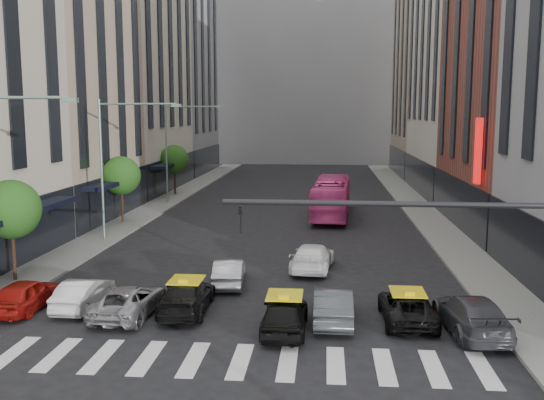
% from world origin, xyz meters
% --- Properties ---
extents(ground, '(160.00, 160.00, 0.00)m').
position_xyz_m(ground, '(0.00, 0.00, 0.00)').
color(ground, black).
rests_on(ground, ground).
extents(sidewalk_left, '(3.00, 96.00, 0.15)m').
position_xyz_m(sidewalk_left, '(-11.50, 30.00, 0.07)').
color(sidewalk_left, slate).
rests_on(sidewalk_left, ground).
extents(sidewalk_right, '(3.00, 96.00, 0.15)m').
position_xyz_m(sidewalk_right, '(11.50, 30.00, 0.07)').
color(sidewalk_right, slate).
rests_on(sidewalk_right, ground).
extents(building_left_b, '(8.00, 16.00, 24.00)m').
position_xyz_m(building_left_b, '(-17.00, 28.00, 12.00)').
color(building_left_b, tan).
rests_on(building_left_b, ground).
extents(building_left_c, '(8.00, 20.00, 36.00)m').
position_xyz_m(building_left_c, '(-17.00, 46.00, 18.00)').
color(building_left_c, beige).
rests_on(building_left_c, ground).
extents(building_left_d, '(8.00, 18.00, 30.00)m').
position_xyz_m(building_left_d, '(-17.00, 65.00, 15.00)').
color(building_left_d, gray).
rests_on(building_left_d, ground).
extents(building_right_b, '(8.00, 18.00, 26.00)m').
position_xyz_m(building_right_b, '(17.00, 27.00, 13.00)').
color(building_right_b, brown).
rests_on(building_right_b, ground).
extents(building_right_d, '(8.00, 18.00, 28.00)m').
position_xyz_m(building_right_d, '(17.00, 65.00, 14.00)').
color(building_right_d, tan).
rests_on(building_right_d, ground).
extents(building_far, '(30.00, 10.00, 36.00)m').
position_xyz_m(building_far, '(0.00, 85.00, 18.00)').
color(building_far, gray).
rests_on(building_far, ground).
extents(tree_near, '(2.88, 2.88, 4.95)m').
position_xyz_m(tree_near, '(-11.80, 10.00, 3.65)').
color(tree_near, black).
rests_on(tree_near, sidewalk_left).
extents(tree_mid, '(2.88, 2.88, 4.95)m').
position_xyz_m(tree_mid, '(-11.80, 26.00, 3.65)').
color(tree_mid, black).
rests_on(tree_mid, sidewalk_left).
extents(tree_far, '(2.88, 2.88, 4.95)m').
position_xyz_m(tree_far, '(-11.80, 42.00, 3.65)').
color(tree_far, black).
rests_on(tree_far, sidewalk_left).
extents(streetlamp_mid, '(5.38, 0.25, 9.00)m').
position_xyz_m(streetlamp_mid, '(-10.04, 20.00, 5.90)').
color(streetlamp_mid, gray).
rests_on(streetlamp_mid, sidewalk_left).
extents(streetlamp_far, '(5.38, 0.25, 9.00)m').
position_xyz_m(streetlamp_far, '(-10.04, 36.00, 5.90)').
color(streetlamp_far, gray).
rests_on(streetlamp_far, sidewalk_left).
extents(traffic_signal, '(10.10, 0.20, 6.00)m').
position_xyz_m(traffic_signal, '(7.69, -1.00, 4.47)').
color(traffic_signal, black).
rests_on(traffic_signal, ground).
extents(liberty_sign, '(0.30, 0.70, 4.00)m').
position_xyz_m(liberty_sign, '(12.60, 20.00, 6.00)').
color(liberty_sign, red).
rests_on(liberty_sign, ground).
extents(car_red, '(1.70, 4.02, 1.36)m').
position_xyz_m(car_red, '(-9.20, 6.00, 0.68)').
color(car_red, maroon).
rests_on(car_red, ground).
extents(car_white_front, '(1.46, 3.95, 1.29)m').
position_xyz_m(car_white_front, '(-6.85, 6.47, 0.65)').
color(car_white_front, '#BBBBBB').
rests_on(car_white_front, ground).
extents(car_silver, '(2.35, 4.68, 1.27)m').
position_xyz_m(car_silver, '(-4.62, 5.70, 0.64)').
color(car_silver, gray).
rests_on(car_silver, ground).
extents(taxi_left, '(2.05, 4.75, 1.36)m').
position_xyz_m(taxi_left, '(-2.36, 6.38, 0.68)').
color(taxi_left, black).
rests_on(taxi_left, ground).
extents(taxi_center, '(1.73, 4.20, 1.43)m').
position_xyz_m(taxi_center, '(1.90, 4.40, 0.71)').
color(taxi_center, black).
rests_on(taxi_center, ground).
extents(car_grey_mid, '(1.52, 4.33, 1.43)m').
position_xyz_m(car_grey_mid, '(3.75, 5.71, 0.71)').
color(car_grey_mid, '#383B3F').
rests_on(car_grey_mid, ground).
extents(taxi_right, '(2.07, 4.40, 1.22)m').
position_xyz_m(taxi_right, '(6.70, 5.93, 0.61)').
color(taxi_right, black).
rests_on(taxi_right, ground).
extents(car_grey_curb, '(2.44, 5.14, 1.45)m').
position_xyz_m(car_grey_curb, '(8.97, 4.92, 0.72)').
color(car_grey_curb, '#383A3F').
rests_on(car_grey_curb, ground).
extents(car_row2_left, '(1.72, 4.07, 1.31)m').
position_xyz_m(car_row2_left, '(-1.21, 10.48, 0.65)').
color(car_row2_left, '#A7A7AD').
rests_on(car_row2_left, ground).
extents(car_row2_right, '(2.52, 5.03, 1.40)m').
position_xyz_m(car_row2_right, '(2.74, 13.72, 0.70)').
color(car_row2_right, white).
rests_on(car_row2_right, ground).
extents(bus, '(3.31, 11.41, 3.14)m').
position_xyz_m(bus, '(3.89, 30.46, 1.57)').
color(bus, '#E94496').
rests_on(bus, ground).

